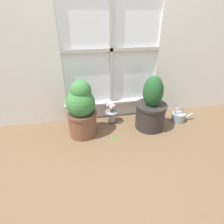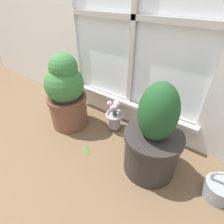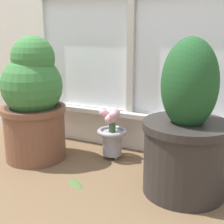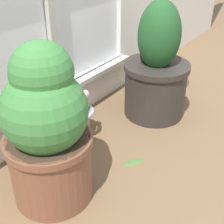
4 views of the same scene
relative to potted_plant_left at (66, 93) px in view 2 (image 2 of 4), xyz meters
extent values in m
plane|color=brown|center=(0.38, -0.23, -0.30)|extent=(10.00, 10.00, 0.00)
cube|color=silver|center=(0.38, 0.35, -0.19)|extent=(1.09, 0.05, 0.21)
cube|color=white|center=(0.38, 0.36, 0.53)|extent=(1.09, 0.02, 1.23)
cube|color=#BCB7AD|center=(0.38, 0.33, 0.53)|extent=(0.04, 0.02, 1.23)
cube|color=#BCB7AD|center=(0.38, 0.33, 0.53)|extent=(1.09, 0.02, 0.04)
cube|color=#BCB7AD|center=(0.38, 0.30, -0.10)|extent=(1.15, 0.06, 0.02)
cylinder|color=brown|center=(0.00, 0.00, -0.16)|extent=(0.30, 0.30, 0.27)
cylinder|color=brown|center=(0.00, 0.00, -0.04)|extent=(0.32, 0.32, 0.03)
cylinder|color=#38281E|center=(0.00, 0.00, -0.03)|extent=(0.28, 0.28, 0.01)
sphere|color=#387538|center=(0.00, 0.00, 0.08)|extent=(0.30, 0.30, 0.30)
sphere|color=#387538|center=(0.01, 0.00, 0.22)|extent=(0.21, 0.21, 0.21)
ellipsoid|color=#387538|center=(0.09, -0.02, 0.06)|extent=(0.06, 0.17, 0.18)
cylinder|color=#2D2826|center=(0.77, -0.02, -0.15)|extent=(0.33, 0.33, 0.30)
cylinder|color=#2D2826|center=(0.77, -0.02, -0.02)|extent=(0.35, 0.35, 0.03)
cylinder|color=#38281E|center=(0.77, -0.02, -0.01)|extent=(0.30, 0.30, 0.01)
ellipsoid|color=#1E4C23|center=(0.77, -0.02, 0.15)|extent=(0.22, 0.22, 0.35)
ellipsoid|color=#1E4C23|center=(0.80, 0.05, 0.08)|extent=(0.14, 0.09, 0.18)
sphere|color=#99939E|center=(0.35, 0.21, -0.29)|extent=(0.02, 0.02, 0.02)
sphere|color=#99939E|center=(0.32, 0.15, -0.29)|extent=(0.02, 0.02, 0.02)
sphere|color=#99939E|center=(0.38, 0.15, -0.29)|extent=(0.02, 0.02, 0.02)
cylinder|color=#99939E|center=(0.35, 0.17, -0.22)|extent=(0.10, 0.10, 0.12)
torus|color=#99939E|center=(0.35, 0.17, -0.16)|extent=(0.15, 0.15, 0.02)
cylinder|color=#386633|center=(0.35, 0.17, -0.12)|extent=(0.03, 0.03, 0.07)
sphere|color=#DB9EAD|center=(0.35, 0.17, -0.08)|extent=(0.06, 0.06, 0.06)
sphere|color=#DB9EAD|center=(0.36, 0.19, -0.06)|extent=(0.06, 0.06, 0.06)
sphere|color=#DB9EAD|center=(0.34, 0.20, -0.06)|extent=(0.05, 0.05, 0.05)
sphere|color=#DB9EAD|center=(0.31, 0.16, -0.06)|extent=(0.04, 0.04, 0.04)
sphere|color=#DB9EAD|center=(0.34, 0.15, -0.09)|extent=(0.04, 0.04, 0.04)
sphere|color=#DB9EAD|center=(0.37, 0.14, -0.06)|extent=(0.04, 0.04, 0.04)
cylinder|color=gray|center=(1.17, 0.03, -0.24)|extent=(0.16, 0.16, 0.11)
torus|color=gray|center=(1.17, 0.03, -0.16)|extent=(0.12, 0.02, 0.12)
ellipsoid|color=#476633|center=(0.33, -0.16, -0.29)|extent=(0.12, 0.10, 0.01)
camera|label=1|loc=(0.00, -1.63, 0.87)|focal=28.00mm
camera|label=2|loc=(1.02, -0.76, 0.68)|focal=28.00mm
camera|label=3|loc=(1.01, -1.19, 0.35)|focal=50.00mm
camera|label=4|loc=(-0.60, -0.71, 0.62)|focal=50.00mm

